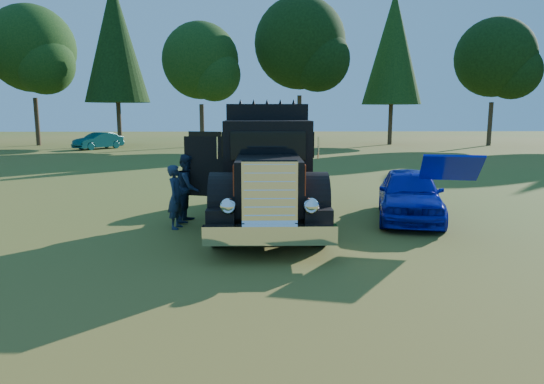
{
  "coord_description": "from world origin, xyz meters",
  "views": [
    {
      "loc": [
        0.83,
        -10.5,
        2.81
      ],
      "look_at": [
        1.08,
        0.61,
        0.96
      ],
      "focal_mm": 32.0,
      "sensor_mm": 36.0,
      "label": 1
    }
  ],
  "objects": [
    {
      "name": "hotrod_coupe",
      "position": [
        4.74,
        1.96,
        0.68
      ],
      "size": [
        2.45,
        4.35,
        1.89
      ],
      "color": "#061191",
      "rests_on": "ground"
    },
    {
      "name": "diamond_t_truck",
      "position": [
        0.98,
        1.56,
        1.28
      ],
      "size": [
        3.35,
        7.16,
        3.0
      ],
      "color": "black",
      "rests_on": "ground"
    },
    {
      "name": "spectator_far",
      "position": [
        -1.03,
        1.83,
        0.88
      ],
      "size": [
        0.81,
        0.96,
        1.76
      ],
      "primitive_type": "imported",
      "rotation": [
        0.0,
        0.0,
        1.39
      ],
      "color": "#1A223E",
      "rests_on": "ground"
    },
    {
      "name": "distant_teal_car",
      "position": [
        -11.59,
        26.8,
        0.62
      ],
      "size": [
        3.31,
        3.84,
        1.25
      ],
      "primitive_type": "imported",
      "rotation": [
        0.0,
        0.0,
        -0.63
      ],
      "color": "#093933",
      "rests_on": "ground"
    },
    {
      "name": "ground",
      "position": [
        0.0,
        0.0,
        0.0
      ],
      "size": [
        120.0,
        120.0,
        0.0
      ],
      "primitive_type": "plane",
      "color": "#335C1B",
      "rests_on": "ground"
    },
    {
      "name": "spectator_near",
      "position": [
        -1.23,
        1.07,
        0.77
      ],
      "size": [
        0.45,
        0.61,
        1.55
      ],
      "primitive_type": "imported",
      "rotation": [
        0.0,
        0.0,
        1.43
      ],
      "color": "#1E2546",
      "rests_on": "ground"
    },
    {
      "name": "treeline",
      "position": [
        -2.56,
        27.41,
        7.7
      ],
      "size": [
        72.1,
        24.04,
        13.84
      ],
      "color": "#2D2116",
      "rests_on": "ground"
    }
  ]
}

